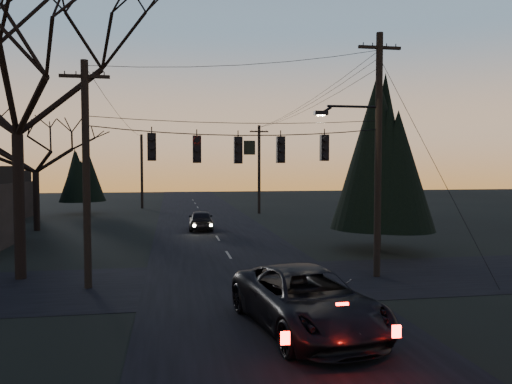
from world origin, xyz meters
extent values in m
cube|color=black|center=(0.00, 20.00, 0.01)|extent=(8.00, 120.00, 0.02)
cube|color=black|center=(0.00, 10.00, 0.01)|extent=(60.00, 7.00, 0.02)
cylinder|color=black|center=(-0.25, 10.00, 6.10)|extent=(11.50, 0.04, 0.04)
cylinder|color=black|center=(-8.97, 12.09, 2.93)|extent=(0.44, 0.44, 5.86)
cylinder|color=black|center=(8.12, 15.97, 0.80)|extent=(0.36, 0.36, 1.60)
cone|color=black|center=(8.12, 15.97, 4.93)|extent=(4.92, 4.92, 7.46)
cylinder|color=black|center=(-12.33, 28.05, 2.08)|extent=(0.44, 0.44, 4.17)
cylinder|color=black|center=(-11.13, 40.88, 0.80)|extent=(0.36, 0.36, 1.60)
cone|color=black|center=(-11.13, 40.88, 3.41)|extent=(3.64, 3.64, 4.41)
imported|color=black|center=(0.80, 3.92, 0.85)|extent=(3.77, 6.51, 1.71)
imported|color=black|center=(-0.80, 26.40, 0.72)|extent=(1.83, 4.27, 1.44)
camera|label=1|loc=(-2.90, -9.34, 4.60)|focal=35.00mm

